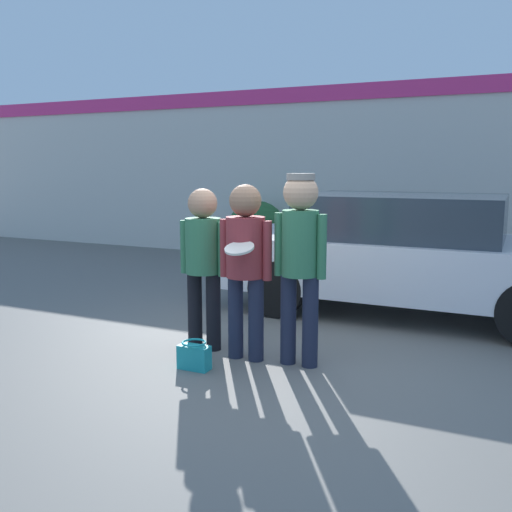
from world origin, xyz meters
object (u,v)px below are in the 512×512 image
at_px(handbag, 194,356).
at_px(shrub, 257,231).
at_px(person_middle_with_frisbee, 246,256).
at_px(person_right, 300,251).
at_px(parked_car_near, 406,253).
at_px(person_left, 203,255).

bearing_deg(handbag, shrub, 109.63).
xyz_separation_m(person_middle_with_frisbee, shrub, (-2.37, 5.33, -0.42)).
bearing_deg(person_middle_with_frisbee, handbag, -122.96).
xyz_separation_m(person_right, handbag, (-0.84, -0.53, -0.97)).
height_order(person_middle_with_frisbee, parked_car_near, person_middle_with_frisbee).
distance_m(person_left, handbag, 1.06).
distance_m(person_middle_with_frisbee, handbag, 1.06).
xyz_separation_m(person_left, person_middle_with_frisbee, (0.53, -0.11, 0.04)).
xyz_separation_m(person_left, person_right, (1.06, -0.05, 0.12)).
distance_m(person_middle_with_frisbee, shrub, 5.85).
bearing_deg(shrub, person_right, -61.15).
xyz_separation_m(parked_car_near, handbag, (-1.37, -2.92, -0.65)).
bearing_deg(person_right, person_middle_with_frisbee, -173.68).
height_order(shrub, handbag, shrub).
xyz_separation_m(shrub, handbag, (2.07, -5.80, -0.47)).
relative_size(person_middle_with_frisbee, person_right, 0.94).
bearing_deg(shrub, person_left, -70.57).
bearing_deg(parked_car_near, shrub, 140.09).
distance_m(person_left, shrub, 5.55).
height_order(parked_car_near, handbag, parked_car_near).
xyz_separation_m(person_right, shrub, (-2.90, 5.27, -0.50)).
relative_size(person_right, handbag, 6.01).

